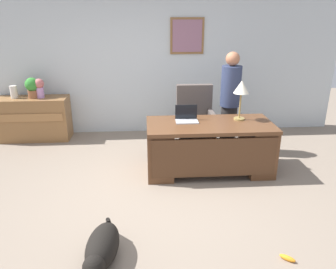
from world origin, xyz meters
TOP-DOWN VIEW (x-y plane):
  - ground_plane at (0.00, 0.00)m, footprint 12.00×12.00m
  - back_wall at (0.00, 2.60)m, footprint 7.00×0.16m
  - desk at (0.75, 0.71)m, footprint 1.80×0.83m
  - credenza at (-2.21, 2.25)m, footprint 1.28×0.50m
  - armchair at (0.66, 1.58)m, footprint 0.60×0.59m
  - person_standing at (1.20, 1.45)m, footprint 0.32×0.32m
  - dog_lying at (-0.60, -1.11)m, footprint 0.37×0.81m
  - laptop at (0.43, 0.87)m, footprint 0.32×0.22m
  - desk_lamp at (1.21, 0.88)m, footprint 0.22×0.22m
  - vase_with_flowers at (-2.02, 2.25)m, footprint 0.17×0.17m
  - vase_empty at (-2.48, 2.25)m, footprint 0.12×0.12m
  - potted_plant at (-2.15, 2.25)m, footprint 0.24×0.24m
  - dog_toy_plush at (1.16, -1.21)m, footprint 0.15×0.14m

SIDE VIEW (x-z plane):
  - ground_plane at x=0.00m, z-range 0.00..0.00m
  - dog_toy_plush at x=1.16m, z-range 0.00..0.05m
  - dog_lying at x=-0.60m, z-range 0.00..0.30m
  - credenza at x=-2.21m, z-range 0.00..0.78m
  - desk at x=0.75m, z-range 0.03..0.77m
  - armchair at x=0.66m, z-range -0.06..1.03m
  - laptop at x=0.43m, z-range 0.68..0.91m
  - person_standing at x=1.20m, z-range 0.03..1.68m
  - vase_empty at x=-2.48m, z-range 0.78..1.00m
  - vase_with_flowers at x=-2.02m, z-range 0.80..1.14m
  - potted_plant at x=-2.15m, z-range 0.80..1.16m
  - desk_lamp at x=1.21m, z-range 0.90..1.48m
  - back_wall at x=0.00m, z-range 0.00..2.70m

